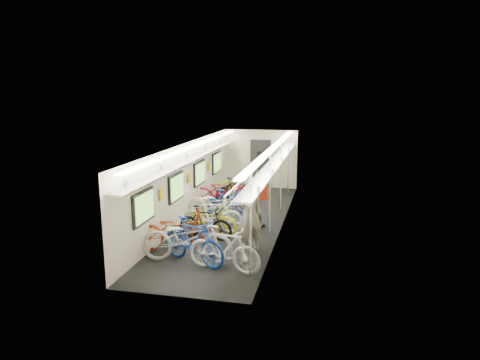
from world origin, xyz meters
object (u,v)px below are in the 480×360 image
at_px(bicycle_0, 187,239).
at_px(passenger_near, 250,215).
at_px(passenger_mid, 253,200).
at_px(backpack, 263,193).
at_px(bicycle_1, 193,241).

height_order(bicycle_0, passenger_near, passenger_near).
distance_m(passenger_near, passenger_mid, 2.04).
xyz_separation_m(bicycle_0, passenger_near, (1.32, 0.98, 0.37)).
relative_size(passenger_near, backpack, 5.00).
xyz_separation_m(bicycle_1, backpack, (1.29, 2.09, 0.72)).
bearing_deg(backpack, bicycle_1, -131.04).
bearing_deg(passenger_mid, bicycle_0, 69.89).
bearing_deg(bicycle_0, bicycle_1, -115.83).
distance_m(bicycle_0, passenger_near, 1.68).
bearing_deg(bicycle_0, passenger_near, -57.00).
xyz_separation_m(bicycle_0, backpack, (1.47, 2.01, 0.70)).
bearing_deg(bicycle_1, backpack, -7.38).
xyz_separation_m(passenger_near, backpack, (0.15, 1.03, 0.33)).
bearing_deg(bicycle_0, backpack, -39.69).
distance_m(bicycle_0, backpack, 2.59).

